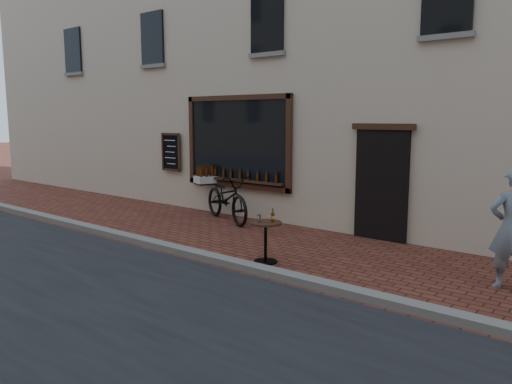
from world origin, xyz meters
The scene contains 5 objects.
ground centered at (0.00, 0.00, 0.00)m, with size 90.00×90.00×0.00m, color #55251B.
kerb centered at (0.00, 0.20, 0.06)m, with size 90.00×0.25×0.12m, color slate.
shop_building centered at (0.00, 6.50, 5.00)m, with size 28.00×6.20×10.00m.
cargo_bicycle centered at (-1.75, 2.87, 0.57)m, with size 2.52×1.57×1.19m.
bistro_table centered at (1.11, 0.74, 0.50)m, with size 0.55×0.55×0.94m.
Camera 1 is at (6.16, -5.72, 2.43)m, focal length 35.00 mm.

